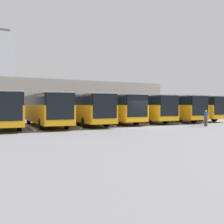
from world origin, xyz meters
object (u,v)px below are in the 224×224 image
at_px(bus_1, 168,107).
at_px(bus_3, 112,108).
at_px(bus_4, 83,108).
at_px(bus_6, 2,108).
at_px(bus_2, 140,107).
at_px(bus_0, 188,107).
at_px(bus_5, 46,108).
at_px(pedestrian, 206,118).

xyz_separation_m(bus_1, bus_3, (7.98, -0.51, 0.00)).
bearing_deg(bus_4, bus_3, -162.69).
bearing_deg(bus_6, bus_2, -171.85).
bearing_deg(bus_1, bus_3, 2.53).
distance_m(bus_0, bus_3, 11.97).
height_order(bus_2, bus_5, same).
bearing_deg(bus_6, bus_3, -170.94).
distance_m(bus_0, pedestrian, 10.51).
height_order(bus_5, bus_6, same).
bearing_deg(bus_3, bus_4, 17.31).
bearing_deg(pedestrian, bus_4, 48.71).
relative_size(bus_0, bus_5, 1.00).
xyz_separation_m(bus_0, pedestrian, (6.20, 8.44, -0.94)).
xyz_separation_m(bus_0, bus_5, (19.95, 0.67, 0.00)).
height_order(bus_0, bus_4, same).
relative_size(bus_4, pedestrian, 7.66).
height_order(bus_4, bus_5, same).
distance_m(bus_0, bus_2, 7.98).
distance_m(bus_1, bus_2, 4.02).
relative_size(bus_6, pedestrian, 7.66).
height_order(bus_2, bus_6, same).
xyz_separation_m(bus_0, bus_2, (7.98, -0.04, 0.00)).
bearing_deg(bus_3, bus_6, 9.06).
bearing_deg(bus_6, bus_4, -175.14).
xyz_separation_m(bus_2, bus_5, (11.97, 0.71, 0.00)).
height_order(bus_0, pedestrian, bus_0).
bearing_deg(bus_6, bus_5, -176.14).
xyz_separation_m(bus_4, pedestrian, (-9.76, 7.75, -0.94)).
bearing_deg(bus_0, bus_1, 12.14).
height_order(bus_1, bus_3, same).
xyz_separation_m(bus_4, bus_5, (3.99, -0.02, 0.00)).
bearing_deg(bus_2, bus_4, 11.42).
bearing_deg(bus_0, bus_2, 5.90).
relative_size(bus_5, bus_6, 1.00).
bearing_deg(bus_4, bus_2, -168.58).
xyz_separation_m(bus_3, bus_6, (11.97, 0.60, 0.00)).
bearing_deg(pedestrian, bus_2, 9.03).
xyz_separation_m(bus_5, bus_6, (3.99, -0.16, 0.00)).
distance_m(bus_1, bus_6, 19.95).
relative_size(bus_2, pedestrian, 7.66).
bearing_deg(bus_2, bus_0, -174.10).
bearing_deg(bus_0, bus_5, 8.11).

